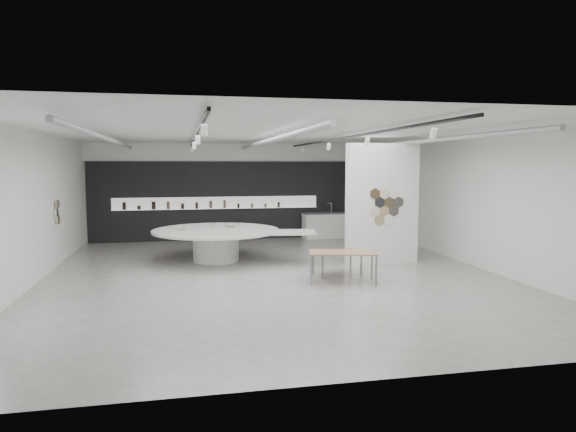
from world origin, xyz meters
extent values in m
cube|color=#9E9B95|center=(0.00, 0.00, -0.01)|extent=(12.00, 14.00, 0.01)
cube|color=silver|center=(0.00, 0.00, 3.80)|extent=(12.00, 14.00, 0.01)
cube|color=white|center=(0.00, 7.00, 1.90)|extent=(12.00, 0.01, 3.80)
cube|color=white|center=(0.00, -7.00, 1.90)|extent=(12.00, 0.01, 3.80)
cube|color=white|center=(6.00, 0.00, 1.90)|extent=(0.01, 14.00, 3.80)
cube|color=white|center=(-6.00, 0.00, 1.90)|extent=(0.01, 14.00, 3.80)
cylinder|color=#939396|center=(-4.20, 0.50, 3.62)|extent=(0.12, 12.00, 0.12)
cylinder|color=#939396|center=(0.00, 0.50, 3.62)|extent=(0.12, 12.00, 0.12)
cylinder|color=#939396|center=(4.20, 0.50, 3.62)|extent=(0.12, 12.00, 0.12)
cube|color=black|center=(-2.00, 0.00, 3.70)|extent=(0.05, 13.00, 0.06)
cylinder|color=white|center=(-2.00, -5.00, 3.52)|extent=(0.11, 0.18, 0.21)
cylinder|color=white|center=(-2.00, -1.70, 3.52)|extent=(0.11, 0.18, 0.21)
cylinder|color=white|center=(-2.00, 1.60, 3.52)|extent=(0.11, 0.18, 0.21)
cylinder|color=white|center=(-2.00, 4.90, 3.52)|extent=(0.11, 0.18, 0.21)
cube|color=black|center=(2.00, 0.00, 3.70)|extent=(0.05, 13.00, 0.06)
cylinder|color=white|center=(2.00, -5.00, 3.52)|extent=(0.11, 0.18, 0.21)
cylinder|color=white|center=(2.00, -1.70, 3.52)|extent=(0.11, 0.18, 0.21)
cylinder|color=white|center=(2.00, 1.60, 3.52)|extent=(0.11, 0.18, 0.21)
cylinder|color=white|center=(2.00, 4.90, 3.52)|extent=(0.11, 0.18, 0.21)
cylinder|color=beige|center=(-5.97, 2.50, 1.35)|extent=(0.03, 0.28, 0.28)
cylinder|color=#4A3B25|center=(-5.97, 2.76, 1.35)|extent=(0.03, 0.28, 0.28)
cylinder|color=black|center=(-5.97, 2.63, 1.58)|extent=(0.03, 0.28, 0.28)
cylinder|color=white|center=(-5.97, 2.37, 1.58)|extent=(0.03, 0.28, 0.28)
cylinder|color=#98855D|center=(-5.97, 2.50, 1.81)|extent=(0.03, 0.28, 0.28)
cylinder|color=black|center=(-5.97, 2.76, 1.81)|extent=(0.03, 0.28, 0.28)
cube|color=black|center=(0.00, 6.94, 1.55)|extent=(11.80, 0.10, 3.10)
cube|color=white|center=(-1.00, 6.87, 1.48)|extent=(8.00, 0.06, 0.46)
cube|color=white|center=(-1.00, 6.81, 1.25)|extent=(8.00, 0.18, 0.02)
cylinder|color=black|center=(-4.53, 6.81, 1.41)|extent=(0.13, 0.13, 0.29)
cylinder|color=black|center=(-3.99, 6.81, 1.34)|extent=(0.13, 0.13, 0.15)
cylinder|color=black|center=(-3.44, 6.81, 1.42)|extent=(0.14, 0.14, 0.30)
cylinder|color=brown|center=(-2.90, 6.81, 1.41)|extent=(0.12, 0.12, 0.29)
cylinder|color=black|center=(-2.36, 6.81, 1.37)|extent=(0.12, 0.12, 0.21)
cylinder|color=black|center=(-1.81, 6.81, 1.39)|extent=(0.10, 0.10, 0.25)
cylinder|color=brown|center=(-1.27, 6.81, 1.42)|extent=(0.12, 0.12, 0.30)
cylinder|color=brown|center=(-0.73, 6.81, 1.42)|extent=(0.10, 0.10, 0.31)
cylinder|color=black|center=(-0.19, 6.81, 1.35)|extent=(0.09, 0.09, 0.17)
cylinder|color=brown|center=(0.36, 6.81, 1.35)|extent=(0.10, 0.10, 0.16)
cylinder|color=brown|center=(0.90, 6.81, 1.34)|extent=(0.09, 0.09, 0.15)
cylinder|color=black|center=(1.44, 6.81, 1.37)|extent=(0.09, 0.09, 0.21)
cube|color=white|center=(3.50, 1.00, 1.80)|extent=(2.20, 0.35, 3.60)
cylinder|color=#98855D|center=(3.50, 0.81, 1.60)|extent=(0.34, 0.03, 0.34)
cylinder|color=black|center=(3.80, 0.81, 1.60)|extent=(0.34, 0.03, 0.34)
cylinder|color=beige|center=(3.20, 0.81, 1.60)|extent=(0.34, 0.03, 0.34)
cylinder|color=#4A3B25|center=(3.65, 0.81, 1.86)|extent=(0.34, 0.03, 0.34)
cylinder|color=black|center=(3.35, 0.81, 1.86)|extent=(0.34, 0.03, 0.34)
cylinder|color=white|center=(3.65, 0.81, 1.34)|extent=(0.34, 0.03, 0.34)
cylinder|color=#98855D|center=(3.35, 0.81, 1.34)|extent=(0.34, 0.03, 0.34)
cylinder|color=black|center=(3.95, 0.81, 1.86)|extent=(0.34, 0.03, 0.34)
cylinder|color=beige|center=(3.50, 0.81, 2.12)|extent=(0.34, 0.03, 0.34)
cylinder|color=#4A3B25|center=(3.20, 0.81, 2.12)|extent=(0.34, 0.03, 0.34)
cylinder|color=white|center=(-1.37, 2.36, 0.46)|extent=(1.59, 1.59, 0.92)
cylinder|color=silver|center=(-1.37, 2.36, 0.95)|extent=(4.42, 4.42, 0.06)
cube|color=silver|center=(0.68, 1.50, 0.95)|extent=(1.87, 1.32, 0.06)
cube|color=#98855D|center=(-2.44, 2.52, 0.99)|extent=(0.30, 0.23, 0.01)
cube|color=#4A3B25|center=(-0.85, 2.93, 0.99)|extent=(0.30, 0.23, 0.01)
cube|color=#986E4E|center=(1.57, -1.21, 0.77)|extent=(1.82, 1.19, 0.03)
cube|color=slate|center=(0.71, -1.40, 0.38)|extent=(0.05, 0.05, 0.75)
cube|color=slate|center=(0.88, -0.67, 0.38)|extent=(0.05, 0.05, 0.75)
cube|color=slate|center=(2.26, -1.76, 0.38)|extent=(0.05, 0.05, 0.75)
cube|color=slate|center=(2.43, -1.02, 0.38)|extent=(0.05, 0.05, 0.75)
cube|color=slate|center=(1.71, -0.32, 0.63)|extent=(1.35, 0.88, 0.03)
cube|color=slate|center=(1.19, -0.71, 0.31)|extent=(0.04, 0.04, 0.61)
cube|color=slate|center=(1.07, -0.17, 0.31)|extent=(0.04, 0.04, 0.61)
cube|color=slate|center=(2.34, -0.46, 0.31)|extent=(0.04, 0.04, 0.61)
cube|color=slate|center=(2.22, 0.08, 0.31)|extent=(0.04, 0.04, 0.61)
cube|color=white|center=(3.29, 6.53, 0.50)|extent=(1.80, 0.77, 0.99)
cube|color=slate|center=(3.29, 6.53, 1.01)|extent=(1.85, 0.82, 0.03)
cylinder|color=silver|center=(3.61, 6.71, 1.22)|extent=(0.03, 0.03, 0.40)
cylinder|color=silver|center=(3.53, 6.71, 1.41)|extent=(0.18, 0.04, 0.03)
camera|label=1|loc=(-2.37, -13.43, 2.96)|focal=32.00mm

